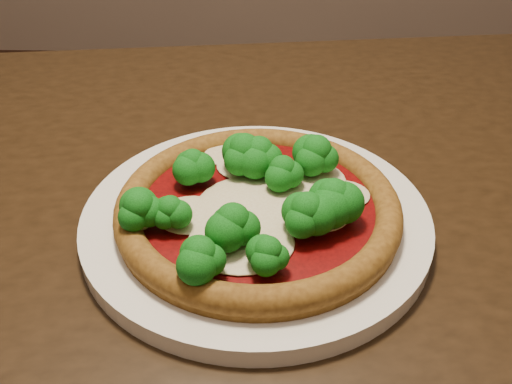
{
  "coord_description": "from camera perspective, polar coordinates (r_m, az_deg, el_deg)",
  "views": [
    {
      "loc": [
        0.13,
        -0.7,
        1.09
      ],
      "look_at": [
        0.11,
        -0.28,
        0.79
      ],
      "focal_mm": 40.0,
      "sensor_mm": 36.0,
      "label": 1
    }
  ],
  "objects": [
    {
      "name": "pizza",
      "position": [
        0.51,
        0.15,
        -1.05
      ],
      "size": [
        0.26,
        0.26,
        0.06
      ],
      "rotation": [
        0.0,
        0.0,
        0.29
      ],
      "color": "brown",
      "rests_on": "plate"
    },
    {
      "name": "plate",
      "position": [
        0.54,
        -0.0,
        -2.69
      ],
      "size": [
        0.32,
        0.32,
        0.02
      ],
      "primitive_type": "cylinder",
      "color": "silver",
      "rests_on": "dining_table"
    },
    {
      "name": "dining_table",
      "position": [
        0.64,
        -4.86,
        -7.27
      ],
      "size": [
        1.35,
        0.98,
        0.75
      ],
      "rotation": [
        0.0,
        0.0,
        0.13
      ],
      "color": "black",
      "rests_on": "floor"
    }
  ]
}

